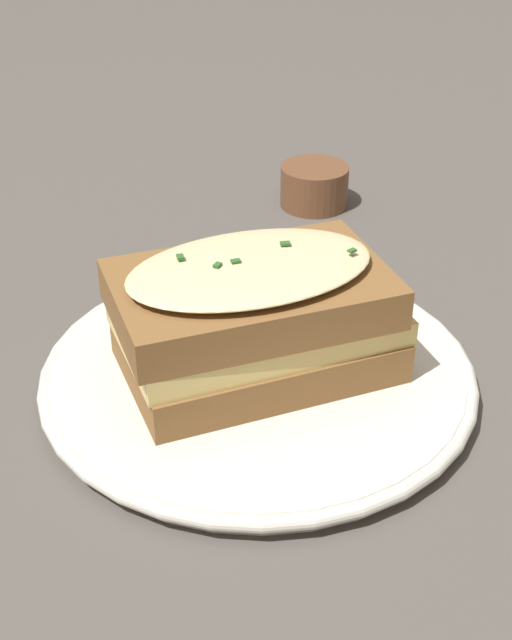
# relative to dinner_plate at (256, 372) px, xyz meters

# --- Properties ---
(ground_plane) EXTENTS (2.40, 2.40, 0.00)m
(ground_plane) POSITION_rel_dinner_plate_xyz_m (0.02, -0.00, -0.01)
(ground_plane) COLOR #514C47
(dinner_plate) EXTENTS (0.25, 0.25, 0.01)m
(dinner_plate) POSITION_rel_dinner_plate_xyz_m (0.00, 0.00, 0.00)
(dinner_plate) COLOR silver
(dinner_plate) RESTS_ON ground_plane
(sandwich) EXTENTS (0.16, 0.10, 0.07)m
(sandwich) POSITION_rel_dinner_plate_xyz_m (-0.00, -0.00, 0.04)
(sandwich) COLOR brown
(sandwich) RESTS_ON dinner_plate
(condiment_pot) EXTENTS (0.05, 0.05, 0.03)m
(condiment_pot) POSITION_rel_dinner_plate_xyz_m (0.14, 0.21, 0.01)
(condiment_pot) COLOR brown
(condiment_pot) RESTS_ON ground_plane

